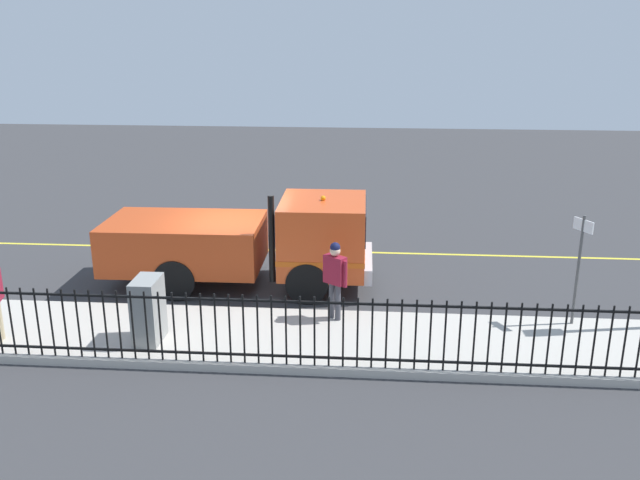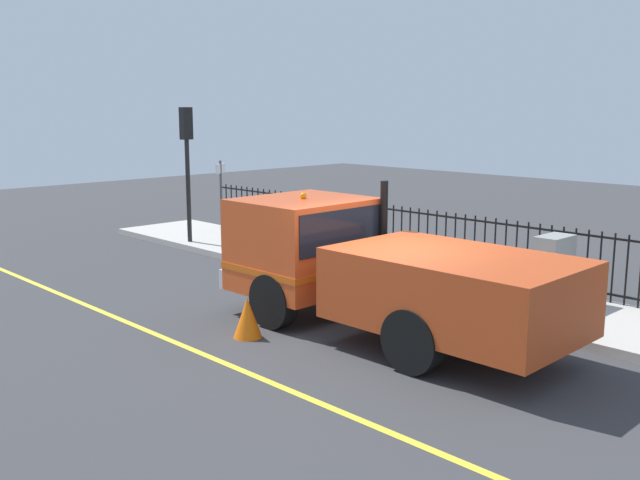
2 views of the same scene
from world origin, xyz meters
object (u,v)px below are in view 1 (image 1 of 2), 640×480
object	(u,v)px
work_truck	(259,238)
street_sign	(580,257)
utility_cabinet	(148,310)
worker_standing	(335,273)
traffic_cone	(312,251)

from	to	relation	value
work_truck	street_sign	distance (m)	7.10
utility_cabinet	street_sign	size ratio (longest dim) A/B	0.55
worker_standing	street_sign	distance (m)	4.89
work_truck	worker_standing	bearing A→B (deg)	40.85
traffic_cone	utility_cabinet	bearing A→B (deg)	-27.71
traffic_cone	street_sign	world-z (taller)	street_sign
utility_cabinet	street_sign	distance (m)	8.54
work_truck	traffic_cone	bearing A→B (deg)	145.48
work_truck	worker_standing	size ratio (longest dim) A/B	3.80
work_truck	utility_cabinet	world-z (taller)	work_truck
worker_standing	traffic_cone	distance (m)	4.01
utility_cabinet	street_sign	xyz separation A→B (m)	(-1.45, 8.37, 0.80)
traffic_cone	work_truck	bearing A→B (deg)	-33.80
traffic_cone	street_sign	size ratio (longest dim) A/B	0.30
worker_standing	utility_cabinet	bearing A→B (deg)	57.05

